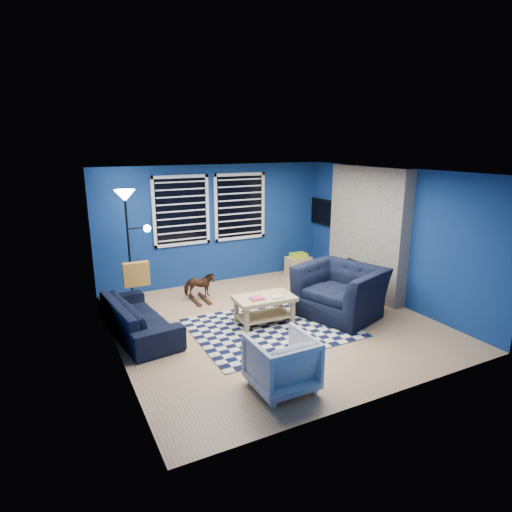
{
  "coord_description": "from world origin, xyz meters",
  "views": [
    {
      "loc": [
        -3.27,
        -5.82,
        2.94
      ],
      "look_at": [
        -0.16,
        0.3,
        1.11
      ],
      "focal_mm": 30.0,
      "sensor_mm": 36.0,
      "label": 1
    }
  ],
  "objects": [
    {
      "name": "armchair_bent",
      "position": [
        -0.87,
        -1.78,
        0.35
      ],
      "size": [
        0.74,
        0.76,
        0.69
      ],
      "primitive_type": "imported",
      "rotation": [
        0.0,
        0.0,
        3.15
      ],
      "color": "gray",
      "rests_on": "floor"
    },
    {
      "name": "wall_right",
      "position": [
        2.5,
        0.0,
        1.25
      ],
      "size": [
        0.0,
        5.0,
        5.0
      ],
      "primitive_type": "plane",
      "rotation": [
        1.57,
        0.0,
        -1.57
      ],
      "color": "navy",
      "rests_on": "floor"
    },
    {
      "name": "cabinet",
      "position": [
        1.77,
        2.0,
        0.24
      ],
      "size": [
        0.54,
        0.36,
        0.53
      ],
      "rotation": [
        0.0,
        0.0,
        -0.01
      ],
      "color": "tan",
      "rests_on": "floor"
    },
    {
      "name": "sofa",
      "position": [
        -2.1,
        0.57,
        0.28
      ],
      "size": [
        2.02,
        0.99,
        0.57
      ],
      "primitive_type": "imported",
      "rotation": [
        0.0,
        0.0,
        1.69
      ],
      "color": "black",
      "rests_on": "floor"
    },
    {
      "name": "ceiling",
      "position": [
        0.0,
        0.0,
        2.5
      ],
      "size": [
        5.0,
        5.0,
        0.0
      ],
      "primitive_type": "plane",
      "rotation": [
        3.14,
        0.0,
        0.0
      ],
      "color": "white",
      "rests_on": "wall_back"
    },
    {
      "name": "tv",
      "position": [
        2.45,
        2.0,
        1.4
      ],
      "size": [
        0.07,
        1.0,
        0.58
      ],
      "color": "black",
      "rests_on": "wall_right"
    },
    {
      "name": "window_left",
      "position": [
        -0.75,
        2.46,
        1.6
      ],
      "size": [
        1.17,
        0.06,
        1.42
      ],
      "color": "black",
      "rests_on": "wall_back"
    },
    {
      "name": "rocking_horse",
      "position": [
        -0.75,
        1.51,
        0.31
      ],
      "size": [
        0.43,
        0.63,
        0.49
      ],
      "primitive_type": "imported",
      "rotation": [
        0.0,
        0.0,
        1.26
      ],
      "color": "#432315",
      "rests_on": "floor"
    },
    {
      "name": "coffee_table",
      "position": [
        -0.14,
        0.04,
        0.34
      ],
      "size": [
        1.01,
        0.61,
        0.49
      ],
      "rotation": [
        0.0,
        0.0,
        -0.05
      ],
      "color": "tan",
      "rests_on": "rug"
    },
    {
      "name": "floor",
      "position": [
        0.0,
        0.0,
        0.0
      ],
      "size": [
        5.0,
        5.0,
        0.0
      ],
      "primitive_type": "plane",
      "color": "tan",
      "rests_on": "ground"
    },
    {
      "name": "armchair_big",
      "position": [
        1.19,
        -0.24,
        0.44
      ],
      "size": [
        1.66,
        1.56,
        0.87
      ],
      "primitive_type": "imported",
      "rotation": [
        0.0,
        0.0,
        -1.23
      ],
      "color": "black",
      "rests_on": "floor"
    },
    {
      "name": "rug",
      "position": [
        -0.13,
        -0.2,
        0.01
      ],
      "size": [
        2.5,
        2.01,
        0.02
      ],
      "primitive_type": "cube",
      "rotation": [
        0.0,
        0.0,
        0.0
      ],
      "color": "black",
      "rests_on": "floor"
    },
    {
      "name": "wall_left",
      "position": [
        -2.5,
        0.0,
        1.25
      ],
      "size": [
        0.0,
        5.0,
        5.0
      ],
      "primitive_type": "plane",
      "rotation": [
        1.57,
        0.0,
        1.57
      ],
      "color": "navy",
      "rests_on": "floor"
    },
    {
      "name": "window_right",
      "position": [
        0.55,
        2.46,
        1.6
      ],
      "size": [
        1.17,
        0.06,
        1.42
      ],
      "color": "black",
      "rests_on": "wall_back"
    },
    {
      "name": "throw_pillow",
      "position": [
        -1.95,
        1.27,
        0.77
      ],
      "size": [
        0.44,
        0.15,
        0.41
      ],
      "primitive_type": "cube",
      "rotation": [
        0.0,
        0.0,
        -0.04
      ],
      "color": "#CA842F",
      "rests_on": "sofa"
    },
    {
      "name": "fireplace",
      "position": [
        2.36,
        0.5,
        1.2
      ],
      "size": [
        0.65,
        2.0,
        2.5
      ],
      "color": "gray",
      "rests_on": "floor"
    },
    {
      "name": "wall_back",
      "position": [
        0.0,
        2.5,
        1.25
      ],
      "size": [
        5.0,
        0.0,
        5.0
      ],
      "primitive_type": "plane",
      "rotation": [
        1.57,
        0.0,
        0.0
      ],
      "color": "navy",
      "rests_on": "floor"
    },
    {
      "name": "floor_lamp",
      "position": [
        -1.91,
        1.88,
        1.75
      ],
      "size": [
        0.58,
        0.36,
        2.14
      ],
      "color": "black",
      "rests_on": "floor"
    }
  ]
}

